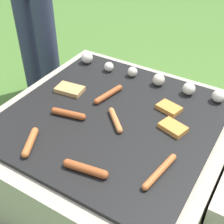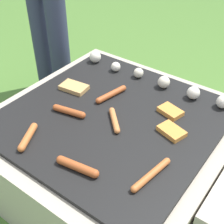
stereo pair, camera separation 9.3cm
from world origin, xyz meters
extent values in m
plane|color=#47702D|center=(0.00, 0.00, 0.00)|extent=(14.00, 14.00, 0.00)
cube|color=#A89E8C|center=(0.00, 0.00, 0.17)|extent=(0.93, 0.93, 0.35)
cube|color=black|center=(0.00, 0.00, 0.36)|extent=(0.82, 0.82, 0.02)
cylinder|color=#2D334C|center=(-0.80, 0.37, 0.41)|extent=(0.12, 0.12, 0.81)
cylinder|color=#2D334C|center=(-0.66, 0.37, 0.41)|extent=(0.12, 0.12, 0.81)
cylinder|color=#A34C23|center=(-0.15, -0.09, 0.38)|extent=(0.13, 0.05, 0.03)
sphere|color=#A34C23|center=(-0.09, -0.08, 0.38)|extent=(0.03, 0.03, 0.03)
sphere|color=#A34C23|center=(-0.21, -0.11, 0.38)|extent=(0.03, 0.03, 0.03)
cylinder|color=#B7602D|center=(0.29, -0.18, 0.38)|extent=(0.05, 0.17, 0.02)
sphere|color=#B7602D|center=(0.31, -0.10, 0.38)|extent=(0.02, 0.02, 0.02)
sphere|color=#B7602D|center=(0.28, -0.26, 0.38)|extent=(0.02, 0.02, 0.02)
cylinder|color=#A34C23|center=(-0.08, 0.11, 0.38)|extent=(0.05, 0.15, 0.03)
sphere|color=#A34C23|center=(-0.10, 0.04, 0.38)|extent=(0.03, 0.03, 0.03)
sphere|color=#A34C23|center=(-0.07, 0.18, 0.38)|extent=(0.03, 0.03, 0.03)
cylinder|color=#C6753D|center=(0.03, -0.03, 0.38)|extent=(0.11, 0.11, 0.02)
sphere|color=#C6753D|center=(0.08, -0.07, 0.38)|extent=(0.02, 0.02, 0.02)
sphere|color=#C6753D|center=(-0.01, 0.02, 0.38)|extent=(0.02, 0.02, 0.02)
cylinder|color=#B7602D|center=(-0.17, -0.30, 0.38)|extent=(0.08, 0.12, 0.03)
sphere|color=#B7602D|center=(-0.19, -0.24, 0.38)|extent=(0.03, 0.03, 0.03)
sphere|color=#B7602D|center=(-0.14, -0.36, 0.38)|extent=(0.03, 0.03, 0.03)
cylinder|color=#A34C23|center=(0.08, -0.30, 0.38)|extent=(0.14, 0.05, 0.03)
sphere|color=#A34C23|center=(0.01, -0.31, 0.38)|extent=(0.03, 0.03, 0.03)
sphere|color=#A34C23|center=(0.15, -0.29, 0.38)|extent=(0.03, 0.03, 0.03)
cube|color=#D18438|center=(0.25, 0.05, 0.37)|extent=(0.12, 0.09, 0.02)
cube|color=tan|center=(-0.26, 0.06, 0.37)|extent=(0.13, 0.09, 0.02)
cube|color=#D18438|center=(0.18, 0.16, 0.37)|extent=(0.11, 0.09, 0.02)
sphere|color=silver|center=(-0.34, 0.32, 0.39)|extent=(0.06, 0.06, 0.06)
sphere|color=silver|center=(-0.20, 0.30, 0.39)|extent=(0.05, 0.05, 0.05)
sphere|color=beige|center=(-0.08, 0.32, 0.39)|extent=(0.05, 0.05, 0.05)
sphere|color=beige|center=(0.06, 0.31, 0.39)|extent=(0.06, 0.06, 0.06)
sphere|color=silver|center=(0.21, 0.31, 0.39)|extent=(0.06, 0.06, 0.06)
sphere|color=silver|center=(0.34, 0.33, 0.39)|extent=(0.06, 0.06, 0.06)
camera|label=1|loc=(0.52, -0.85, 1.15)|focal=50.00mm
camera|label=2|loc=(0.60, -0.80, 1.15)|focal=50.00mm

